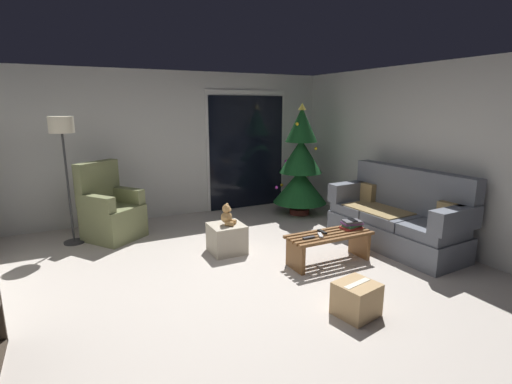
% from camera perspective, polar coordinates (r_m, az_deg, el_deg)
% --- Properties ---
extents(ground_plane, '(7.00, 7.00, 0.00)m').
position_cam_1_polar(ground_plane, '(4.35, -0.65, -13.41)').
color(ground_plane, '#BCB2A8').
extents(wall_back, '(5.72, 0.12, 2.50)m').
position_cam_1_polar(wall_back, '(6.82, -11.98, 6.93)').
color(wall_back, beige).
rests_on(wall_back, ground).
extents(wall_right, '(0.12, 6.00, 2.50)m').
position_cam_1_polar(wall_right, '(5.79, 25.87, 4.89)').
color(wall_right, beige).
rests_on(wall_right, ground).
extents(patio_door_frame, '(1.60, 0.02, 2.20)m').
position_cam_1_polar(patio_door_frame, '(7.22, -1.42, 6.32)').
color(patio_door_frame, silver).
rests_on(patio_door_frame, ground).
extents(patio_door_glass, '(1.50, 0.02, 2.10)m').
position_cam_1_polar(patio_door_glass, '(7.21, -1.36, 5.91)').
color(patio_door_glass, black).
rests_on(patio_door_glass, ground).
extents(couch, '(0.89, 1.98, 1.08)m').
position_cam_1_polar(couch, '(5.63, 20.53, -3.69)').
color(couch, slate).
rests_on(couch, ground).
extents(coffee_table, '(1.10, 0.40, 0.38)m').
position_cam_1_polar(coffee_table, '(4.84, 10.92, -7.56)').
color(coffee_table, brown).
rests_on(coffee_table, ground).
extents(remote_graphite, '(0.16, 0.04, 0.02)m').
position_cam_1_polar(remote_graphite, '(4.58, 7.96, -6.83)').
color(remote_graphite, '#333338').
rests_on(remote_graphite, coffee_table).
extents(remote_silver, '(0.11, 0.16, 0.02)m').
position_cam_1_polar(remote_silver, '(4.68, 9.66, -6.43)').
color(remote_silver, '#ADADB2').
rests_on(remote_silver, coffee_table).
extents(remote_black, '(0.05, 0.16, 0.02)m').
position_cam_1_polar(remote_black, '(4.81, 9.92, -5.90)').
color(remote_black, black).
rests_on(remote_black, coffee_table).
extents(book_stack, '(0.28, 0.21, 0.11)m').
position_cam_1_polar(book_stack, '(5.04, 14.20, -4.77)').
color(book_stack, '#A32D28').
rests_on(book_stack, coffee_table).
extents(cell_phone, '(0.09, 0.15, 0.01)m').
position_cam_1_polar(cell_phone, '(5.03, 14.35, -4.09)').
color(cell_phone, black).
rests_on(cell_phone, book_stack).
extents(christmas_tree, '(0.95, 0.95, 1.97)m').
position_cam_1_polar(christmas_tree, '(6.76, 6.72, 3.85)').
color(christmas_tree, '#4C1E19').
rests_on(christmas_tree, ground).
extents(armchair, '(0.96, 0.96, 1.13)m').
position_cam_1_polar(armchair, '(5.97, -21.05, -2.79)').
color(armchair, olive).
rests_on(armchair, ground).
extents(floor_lamp, '(0.32, 0.32, 1.78)m').
position_cam_1_polar(floor_lamp, '(5.78, -27.09, 7.32)').
color(floor_lamp, '#2D2D30').
rests_on(floor_lamp, ground).
extents(ottoman, '(0.44, 0.44, 0.39)m').
position_cam_1_polar(ottoman, '(5.12, -4.42, -6.96)').
color(ottoman, '#B2A893').
rests_on(ottoman, ground).
extents(teddy_bear_honey, '(0.22, 0.21, 0.29)m').
position_cam_1_polar(teddy_bear_honey, '(5.01, -4.36, -3.60)').
color(teddy_bear_honey, tan).
rests_on(teddy_bear_honey, ottoman).
extents(cardboard_box_taped_mid_floor, '(0.42, 0.41, 0.32)m').
position_cam_1_polar(cardboard_box_taped_mid_floor, '(3.80, 14.86, -15.29)').
color(cardboard_box_taped_mid_floor, tan).
rests_on(cardboard_box_taped_mid_floor, ground).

